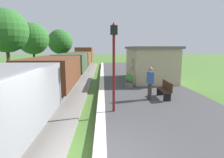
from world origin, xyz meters
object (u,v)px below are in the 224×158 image
lamp_post_near (114,51)px  tree_trackside_far (6,31)px  bench_near_hut (165,89)px  tree_field_distant (60,42)px  station_hut (149,63)px  tree_field_left (33,39)px  freight_train (73,63)px  person_waiting (150,82)px  potted_planter (129,80)px

lamp_post_near → tree_trackside_far: size_ratio=0.59×
bench_near_hut → tree_field_distant: tree_field_distant is taller
station_hut → tree_field_left: 15.00m
freight_train → person_waiting: size_ratio=19.06×
tree_trackside_far → tree_field_left: (-0.14, 6.64, -0.36)m
station_hut → person_waiting: size_ratio=3.39×
tree_trackside_far → tree_field_left: size_ratio=1.06×
bench_near_hut → person_waiting: bearing=-163.6°
tree_trackside_far → tree_field_distant: bearing=85.6°
potted_planter → lamp_post_near: lamp_post_near is taller
freight_train → tree_field_left: tree_field_left is taller
lamp_post_near → tree_field_distant: size_ratio=0.62×
freight_train → person_waiting: 10.40m
station_hut → tree_field_left: bearing=146.7°
potted_planter → tree_trackside_far: 11.65m
tree_field_left → bench_near_hut: bearing=-49.8°
bench_near_hut → lamp_post_near: size_ratio=0.41×
person_waiting → bench_near_hut: bearing=-173.3°
freight_train → potted_planter: 7.44m
tree_trackside_far → tree_field_left: 6.65m
bench_near_hut → potted_planter: potted_planter is taller
tree_field_distant → station_hut: bearing=-57.0°
freight_train → person_waiting: freight_train is taller
station_hut → bench_near_hut: 5.96m
bench_near_hut → tree_trackside_far: (-11.67, 7.35, 3.65)m
station_hut → bench_near_hut: station_hut is taller
freight_train → tree_field_distant: (-4.25, 14.22, 2.45)m
station_hut → potted_planter: bearing=-125.7°
station_hut → lamp_post_near: (-3.45, -7.87, 1.15)m
freight_train → bench_near_hut: freight_train is taller
station_hut → lamp_post_near: lamp_post_near is taller
tree_field_distant → tree_trackside_far: bearing=-94.4°
bench_near_hut → tree_field_left: size_ratio=0.25×
potted_planter → tree_field_left: tree_field_left is taller
freight_train → potted_planter: bearing=-50.5°
station_hut → tree_field_distant: (-11.05, 17.02, 2.26)m
bench_near_hut → person_waiting: size_ratio=0.88×
freight_train → tree_trackside_far: bearing=-166.5°
station_hut → tree_field_distant: bearing=123.0°
person_waiting → lamp_post_near: 3.10m
freight_train → lamp_post_near: size_ratio=8.81×
lamp_post_near → tree_field_distant: (-7.60, 24.89, 1.11)m
person_waiting → lamp_post_near: lamp_post_near is taller
bench_near_hut → person_waiting: (-0.89, -0.26, 0.46)m
bench_near_hut → tree_field_distant: 25.37m
bench_near_hut → tree_field_left: tree_field_left is taller
person_waiting → tree_field_left: size_ratio=0.29×
tree_field_left → tree_field_distant: bearing=81.4°
station_hut → potted_planter: (-2.09, -2.91, -0.93)m
freight_train → bench_near_hut: 10.69m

